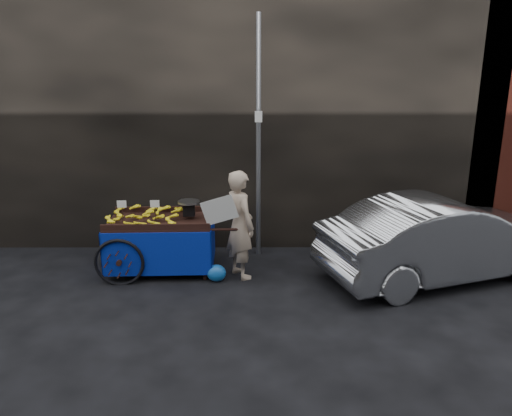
{
  "coord_description": "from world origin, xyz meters",
  "views": [
    {
      "loc": [
        0.24,
        -6.95,
        3.23
      ],
      "look_at": [
        0.26,
        0.5,
        1.07
      ],
      "focal_mm": 35.0,
      "sensor_mm": 36.0,
      "label": 1
    }
  ],
  "objects_px": {
    "parked_car": "(443,238)",
    "vendor": "(240,224)",
    "banana_cart": "(157,225)",
    "plastic_bag": "(216,273)"
  },
  "relations": [
    {
      "from": "plastic_bag",
      "to": "parked_car",
      "type": "bearing_deg",
      "value": 2.68
    },
    {
      "from": "plastic_bag",
      "to": "parked_car",
      "type": "height_order",
      "value": "parked_car"
    },
    {
      "from": "vendor",
      "to": "plastic_bag",
      "type": "distance_m",
      "value": 0.83
    },
    {
      "from": "banana_cart",
      "to": "plastic_bag",
      "type": "bearing_deg",
      "value": -26.92
    },
    {
      "from": "parked_car",
      "to": "banana_cart",
      "type": "bearing_deg",
      "value": 67.41
    },
    {
      "from": "banana_cart",
      "to": "plastic_bag",
      "type": "height_order",
      "value": "banana_cart"
    },
    {
      "from": "vendor",
      "to": "parked_car",
      "type": "distance_m",
      "value": 3.14
    },
    {
      "from": "banana_cart",
      "to": "parked_car",
      "type": "relative_size",
      "value": 0.59
    },
    {
      "from": "parked_car",
      "to": "vendor",
      "type": "bearing_deg",
      "value": 70.25
    },
    {
      "from": "vendor",
      "to": "parked_car",
      "type": "height_order",
      "value": "vendor"
    }
  ]
}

